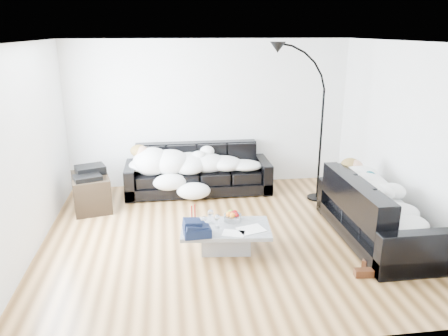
{
  "coord_description": "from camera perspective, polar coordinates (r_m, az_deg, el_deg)",
  "views": [
    {
      "loc": [
        -0.77,
        -5.44,
        2.74
      ],
      "look_at": [
        0.0,
        0.3,
        0.9
      ],
      "focal_mm": 35.0,
      "sensor_mm": 36.0,
      "label": 1
    }
  ],
  "objects": [
    {
      "name": "ground",
      "position": [
        6.14,
        0.38,
        -8.87
      ],
      "size": [
        5.0,
        5.0,
        0.0
      ],
      "primitive_type": "plane",
      "color": "brown",
      "rests_on": "ground"
    },
    {
      "name": "sofa_back",
      "position": [
        7.64,
        -3.4,
        -0.19
      ],
      "size": [
        2.5,
        0.87,
        0.82
      ],
      "primitive_type": "cube",
      "color": "black",
      "rests_on": "ground"
    },
    {
      "name": "sleeper_back",
      "position": [
        7.52,
        -3.4,
        1.31
      ],
      "size": [
        2.12,
        0.73,
        0.42
      ],
      "primitive_type": null,
      "color": "white",
      "rests_on": "sofa_back"
    },
    {
      "name": "fruit_bowl",
      "position": [
        5.78,
        1.14,
        -6.27
      ],
      "size": [
        0.27,
        0.27,
        0.14
      ],
      "primitive_type": "cylinder",
      "rotation": [
        0.0,
        0.0,
        -0.21
      ],
      "color": "white",
      "rests_on": "coffee_table"
    },
    {
      "name": "wine_glass_b",
      "position": [
        5.6,
        -2.6,
        -7.07
      ],
      "size": [
        0.07,
        0.07,
        0.15
      ],
      "primitive_type": "cylinder",
      "rotation": [
        0.0,
        0.0,
        -0.03
      ],
      "color": "white",
      "rests_on": "coffee_table"
    },
    {
      "name": "coffee_table",
      "position": [
        5.71,
        0.22,
        -9.21
      ],
      "size": [
        1.19,
        0.77,
        0.33
      ],
      "primitive_type": "cube",
      "rotation": [
        0.0,
        0.0,
        -0.1
      ],
      "color": "#939699",
      "rests_on": "ground"
    },
    {
      "name": "av_cabinet",
      "position": [
        7.27,
        -16.94,
        -3.01
      ],
      "size": [
        0.72,
        0.9,
        0.55
      ],
      "primitive_type": "cube",
      "rotation": [
        0.0,
        0.0,
        0.23
      ],
      "color": "black",
      "rests_on": "ground"
    },
    {
      "name": "candle_right",
      "position": [
        5.78,
        -3.82,
        -5.85
      ],
      "size": [
        0.05,
        0.05,
        0.23
      ],
      "primitive_type": "cylinder",
      "rotation": [
        0.0,
        0.0,
        -0.28
      ],
      "color": "maroon",
      "rests_on": "coffee_table"
    },
    {
      "name": "floor_lamp",
      "position": [
        7.28,
        12.57,
        4.41
      ],
      "size": [
        0.88,
        0.56,
        2.26
      ],
      "primitive_type": null,
      "rotation": [
        0.0,
        0.0,
        0.3
      ],
      "color": "black",
      "rests_on": "ground"
    },
    {
      "name": "navy_jacket",
      "position": [
        5.3,
        -3.93,
        -7.49
      ],
      "size": [
        0.4,
        0.35,
        0.17
      ],
      "primitive_type": null,
      "rotation": [
        0.0,
        0.0,
        0.2
      ],
      "color": "black",
      "rests_on": "coffee_table"
    },
    {
      "name": "teal_cushion",
      "position": [
        6.66,
        16.64,
        -0.8
      ],
      "size": [
        0.42,
        0.38,
        0.2
      ],
      "primitive_type": "ellipsoid",
      "rotation": [
        0.0,
        0.0,
        0.24
      ],
      "color": "#0E5B63",
      "rests_on": "sofa_right"
    },
    {
      "name": "candle_left",
      "position": [
        5.71,
        -4.22,
        -6.1
      ],
      "size": [
        0.05,
        0.05,
        0.24
      ],
      "primitive_type": "cylinder",
      "rotation": [
        0.0,
        0.0,
        -0.28
      ],
      "color": "maroon",
      "rests_on": "coffee_table"
    },
    {
      "name": "stereo",
      "position": [
        7.16,
        -17.18,
        -0.46
      ],
      "size": [
        0.53,
        0.47,
        0.13
      ],
      "primitive_type": "cube",
      "rotation": [
        0.0,
        0.0,
        0.36
      ],
      "color": "black",
      "rests_on": "av_cabinet"
    },
    {
      "name": "newspaper_b",
      "position": [
        5.46,
        1.25,
        -8.49
      ],
      "size": [
        0.32,
        0.27,
        0.01
      ],
      "primitive_type": "cube",
      "rotation": [
        0.0,
        0.0,
        -0.32
      ],
      "color": "silver",
      "rests_on": "coffee_table"
    },
    {
      "name": "shoes",
      "position": [
        5.55,
        18.51,
        -12.38
      ],
      "size": [
        0.53,
        0.45,
        0.1
      ],
      "primitive_type": null,
      "rotation": [
        0.0,
        0.0,
        -0.29
      ],
      "color": "#472311",
      "rests_on": "ground"
    },
    {
      "name": "wine_glass_c",
      "position": [
        5.58,
        -0.9,
        -6.96
      ],
      "size": [
        0.1,
        0.1,
        0.18
      ],
      "primitive_type": "cylinder",
      "rotation": [
        0.0,
        0.0,
        0.34
      ],
      "color": "white",
      "rests_on": "coffee_table"
    },
    {
      "name": "wall_left",
      "position": [
        5.89,
        -24.46,
        1.85
      ],
      "size": [
        0.02,
        4.5,
        2.6
      ],
      "primitive_type": "cube",
      "color": "silver",
      "rests_on": "ground"
    },
    {
      "name": "wall_back",
      "position": [
        7.87,
        -1.9,
        7.06
      ],
      "size": [
        5.0,
        0.02,
        2.6
      ],
      "primitive_type": "cube",
      "color": "silver",
      "rests_on": "ground"
    },
    {
      "name": "sleeper_right",
      "position": [
        6.16,
        19.5,
        -3.37
      ],
      "size": [
        0.76,
        1.8,
        0.44
      ],
      "primitive_type": null,
      "rotation": [
        0.0,
        0.0,
        1.57
      ],
      "color": "white",
      "rests_on": "sofa_right"
    },
    {
      "name": "wine_glass_a",
      "position": [
        5.7,
        -1.75,
        -6.35
      ],
      "size": [
        0.08,
        0.08,
        0.19
      ],
      "primitive_type": "cylinder",
      "rotation": [
        0.0,
        0.0,
        0.0
      ],
      "color": "white",
      "rests_on": "coffee_table"
    },
    {
      "name": "sofa_right",
      "position": [
        6.24,
        19.29,
        -5.21
      ],
      "size": [
        0.9,
        2.1,
        0.85
      ],
      "primitive_type": "cube",
      "rotation": [
        0.0,
        0.0,
        1.57
      ],
      "color": "black",
      "rests_on": "ground"
    },
    {
      "name": "ceiling",
      "position": [
        5.5,
        0.43,
        16.15
      ],
      "size": [
        5.0,
        5.0,
        0.0
      ],
      "primitive_type": "plane",
      "color": "white",
      "rests_on": "ground"
    },
    {
      "name": "newspaper_a",
      "position": [
        5.57,
        3.56,
        -7.99
      ],
      "size": [
        0.38,
        0.33,
        0.01
      ],
      "primitive_type": "cube",
      "rotation": [
        0.0,
        0.0,
        0.3
      ],
      "color": "silver",
      "rests_on": "coffee_table"
    },
    {
      "name": "wall_right",
      "position": [
        6.51,
        22.78,
        3.45
      ],
      "size": [
        0.02,
        4.5,
        2.6
      ],
      "primitive_type": "cube",
      "color": "silver",
      "rests_on": "ground"
    }
  ]
}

